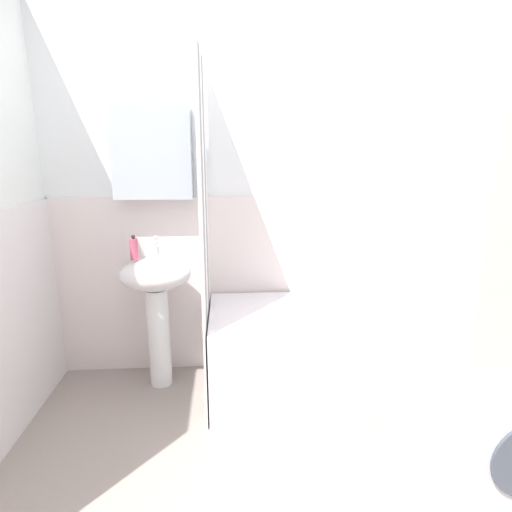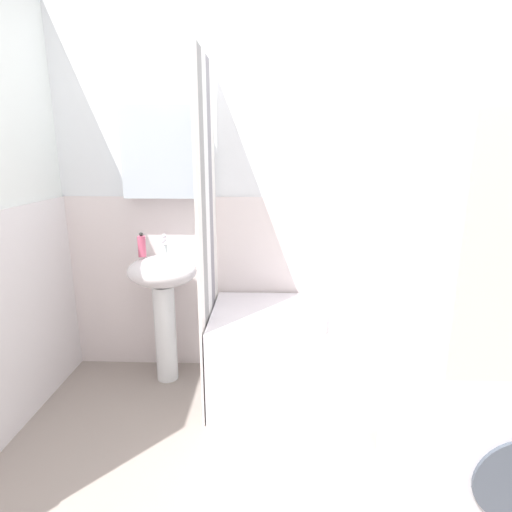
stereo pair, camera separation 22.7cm
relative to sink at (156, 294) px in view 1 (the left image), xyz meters
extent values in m
cube|color=gray|center=(0.85, -1.03, -0.64)|extent=(4.80, 5.60, 0.04)
cube|color=white|center=(0.85, 0.24, 0.58)|extent=(3.60, 0.05, 2.40)
cube|color=white|center=(0.85, 0.21, -0.02)|extent=(3.60, 0.02, 1.20)
cube|color=silver|center=(0.00, 0.15, 0.86)|extent=(0.48, 0.12, 0.56)
cylinder|color=white|center=(0.00, 0.00, -0.30)|extent=(0.14, 0.14, 0.65)
ellipsoid|color=white|center=(0.00, 0.00, 0.13)|extent=(0.44, 0.34, 0.20)
cylinder|color=silver|center=(0.00, 0.10, 0.25)|extent=(0.03, 0.03, 0.05)
cylinder|color=silver|center=(0.00, 0.05, 0.31)|extent=(0.02, 0.10, 0.02)
sphere|color=silver|center=(0.00, 0.10, 0.34)|extent=(0.03, 0.03, 0.03)
cylinder|color=#CC506E|center=(-0.11, -0.01, 0.29)|extent=(0.05, 0.05, 0.13)
sphere|color=black|center=(-0.11, -0.01, 0.37)|extent=(0.02, 0.02, 0.02)
cube|color=white|center=(1.08, -0.16, -0.35)|extent=(1.49, 0.69, 0.55)
cube|color=white|center=(0.32, -0.43, 0.38)|extent=(0.01, 0.14, 2.00)
cube|color=gray|center=(0.32, -0.30, 0.38)|extent=(0.01, 0.14, 2.00)
cube|color=white|center=(0.32, -0.16, 0.38)|extent=(0.01, 0.14, 2.00)
cube|color=gray|center=(0.32, -0.02, 0.38)|extent=(0.01, 0.14, 2.00)
cube|color=white|center=(0.32, 0.12, 0.38)|extent=(0.01, 0.14, 2.00)
cylinder|color=#22262F|center=(1.73, 0.10, 0.04)|extent=(0.05, 0.05, 0.22)
cylinder|color=black|center=(1.73, 0.10, 0.16)|extent=(0.03, 0.03, 0.02)
cylinder|color=#25765C|center=(1.62, 0.12, 0.01)|extent=(0.06, 0.06, 0.17)
cylinder|color=#1E2B2B|center=(1.62, 0.12, 0.11)|extent=(0.04, 0.04, 0.02)
cube|color=silver|center=(0.87, -0.35, -0.03)|extent=(0.26, 0.24, 0.08)
cube|color=silver|center=(1.51, -1.01, -0.22)|extent=(0.56, 0.64, 0.80)
cube|color=silver|center=(1.51, -1.01, 0.58)|extent=(0.56, 0.64, 0.80)
camera|label=1|loc=(0.46, -2.49, 0.86)|focal=29.03mm
camera|label=2|loc=(0.68, -2.49, 0.86)|focal=29.03mm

